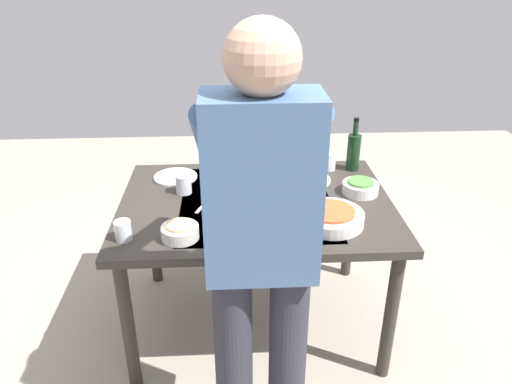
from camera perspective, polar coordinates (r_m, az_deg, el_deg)
ground_plane at (r=2.80m, az=0.00°, el=-14.70°), size 6.00×6.00×0.00m
dining_table at (r=2.41m, az=0.00°, el=-2.75°), size 1.32×0.96×0.74m
chair_near at (r=3.24m, az=-1.95°, el=2.57°), size 0.40×0.40×0.91m
person_server at (r=1.62m, az=0.58°, el=-6.28°), size 0.42×0.61×1.69m
wine_bottle at (r=2.73m, az=11.31°, el=4.74°), size 0.07×0.07×0.30m
wine_glass_left at (r=2.29m, az=3.74°, el=0.65°), size 0.07×0.07×0.15m
water_cup_near_left at (r=2.12m, az=-15.24°, el=-4.37°), size 0.07×0.07×0.09m
water_cup_near_right at (r=2.46m, az=-8.45°, el=0.91°), size 0.08×0.08×0.09m
water_cup_far_left at (r=2.73m, az=8.53°, el=3.57°), size 0.07×0.07×0.10m
water_cup_far_right at (r=2.48m, az=-3.76°, el=1.54°), size 0.07×0.07×0.11m
serving_bowl_pasta at (r=2.20m, az=8.65°, el=-2.87°), size 0.30×0.30×0.07m
side_bowl_salad at (r=2.50m, az=12.09°, el=0.57°), size 0.18×0.18×0.07m
side_bowl_bread at (r=2.09m, az=-8.86°, el=-4.53°), size 0.16×0.16×0.07m
dinner_plate_near at (r=2.65m, az=-9.37°, el=1.74°), size 0.23×0.23×0.01m
dinner_plate_far at (r=2.60m, az=6.16°, el=1.45°), size 0.23×0.23×0.01m
table_knife at (r=2.36m, az=-5.97°, el=-1.36°), size 0.09×0.19×0.00m
table_fork at (r=2.55m, az=0.84°, el=0.98°), size 0.06×0.18×0.00m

